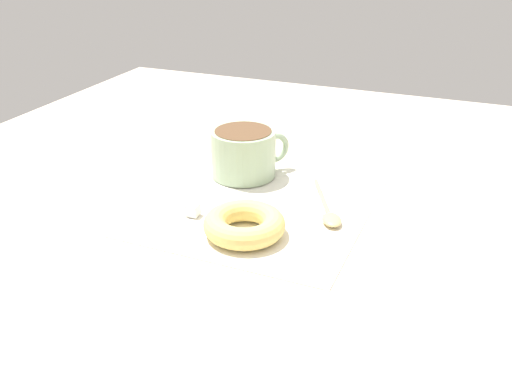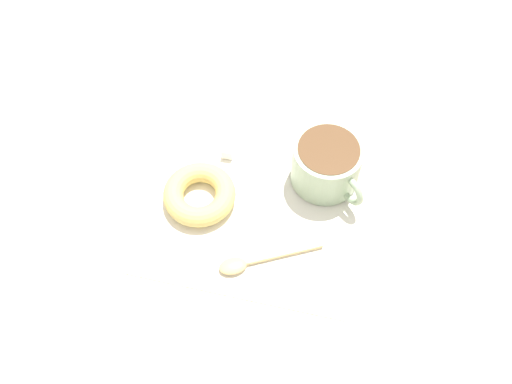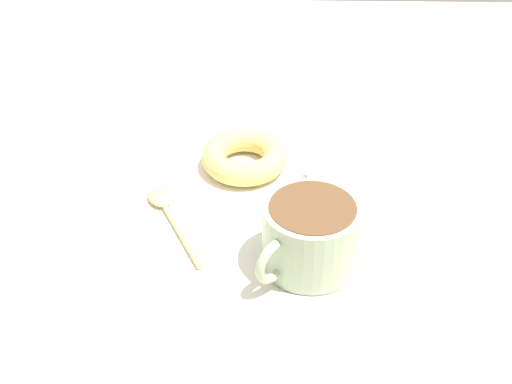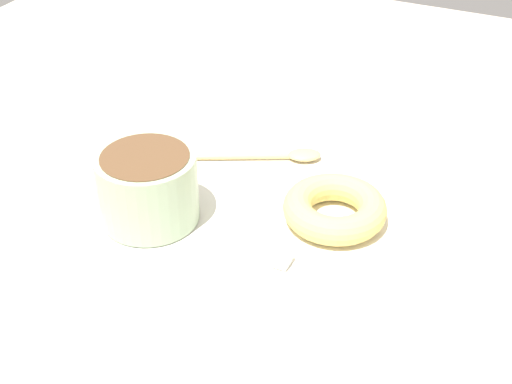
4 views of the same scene
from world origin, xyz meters
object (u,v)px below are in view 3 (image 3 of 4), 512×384
(coffee_cup, at_px, (310,235))
(sugar_cube, at_px, (314,172))
(donut, at_px, (244,157))
(spoon, at_px, (166,208))

(coffee_cup, bearing_deg, sugar_cube, 85.47)
(donut, xyz_separation_m, sugar_cube, (0.08, -0.02, -0.01))
(donut, distance_m, sugar_cube, 0.08)
(donut, relative_size, spoon, 0.76)
(coffee_cup, height_order, spoon, coffee_cup)
(coffee_cup, bearing_deg, donut, 113.09)
(spoon, height_order, sugar_cube, sugar_cube)
(donut, xyz_separation_m, spoon, (-0.08, -0.09, -0.01))
(coffee_cup, xyz_separation_m, sugar_cube, (0.01, 0.14, -0.03))
(spoon, xyz_separation_m, sugar_cube, (0.16, 0.06, 0.00))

